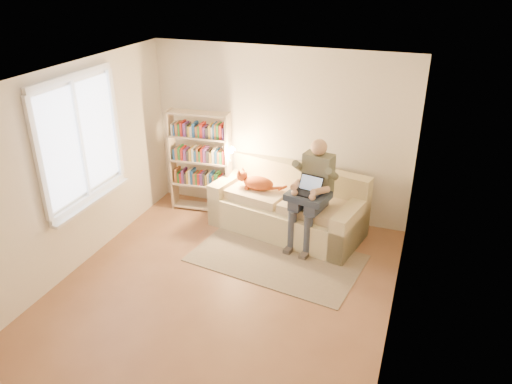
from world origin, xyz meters
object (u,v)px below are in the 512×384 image
at_px(sofa, 289,209).
at_px(laptop, 309,189).
at_px(person, 313,187).
at_px(bookshelf, 200,157).
at_px(cat, 253,182).

distance_m(sofa, laptop, 0.77).
distance_m(person, bookshelf, 1.94).
distance_m(person, laptop, 0.13).
bearing_deg(sofa, person, -19.79).
height_order(sofa, cat, sofa).
relative_size(cat, laptop, 1.82).
distance_m(sofa, bookshelf, 1.60).
bearing_deg(person, sofa, 160.21).
xyz_separation_m(laptop, bookshelf, (-1.88, 0.53, 0.01)).
bearing_deg(bookshelf, laptop, -21.14).
bearing_deg(sofa, bookshelf, -173.88).
bearing_deg(person, laptop, -86.32).
bearing_deg(person, cat, 178.72).
height_order(person, cat, person).
relative_size(sofa, bookshelf, 1.44).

